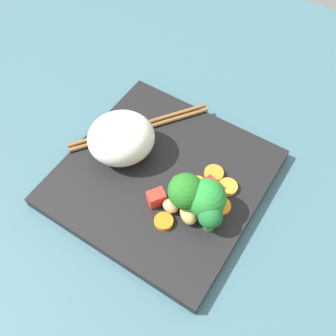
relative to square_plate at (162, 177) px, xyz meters
The scene contains 17 objects.
ground_plane 1.94cm from the square_plate, ahead, with size 110.00×110.00×2.00cm, color #385C67.
square_plate is the anchor object (origin of this frame).
rice_mound 8.43cm from the square_plate, behind, with size 9.84×8.92×7.07cm, color white.
broccoli_floret_0 9.48cm from the square_plate, 12.36° to the right, with size 5.36×5.36×6.21cm.
broccoli_floret_1 7.84cm from the square_plate, 25.18° to the right, with size 4.90×4.90×6.59cm.
broccoli_floret_2 11.17cm from the square_plate, 19.93° to the right, with size 3.28×3.28×4.85cm.
carrot_slice_0 7.97cm from the square_plate, 54.63° to the right, with size 2.60×2.60×0.76cm, color orange.
carrot_slice_1 5.53cm from the square_plate, 12.05° to the left, with size 2.53×2.53×0.70cm, color orange.
carrot_slice_2 9.85cm from the square_plate, ahead, with size 2.85×2.85×0.44cm, color orange.
carrot_slice_3 3.60cm from the square_plate, ahead, with size 3.12×3.12×0.45cm, color orange.
carrot_slice_4 9.76cm from the square_plate, 18.87° to the left, with size 2.78×2.78×0.72cm, color orange.
carrot_slice_5 7.65cm from the square_plate, 32.01° to the left, with size 2.83×2.83×0.80cm, color orange.
pepper_chunk_0 5.12cm from the square_plate, 66.14° to the right, with size 2.38×1.79×2.22cm, color red.
pepper_chunk_1 7.64cm from the square_plate, 13.14° to the left, with size 2.04×1.46×2.07cm, color red.
chicken_piece_0 8.26cm from the square_plate, 29.58° to the right, with size 3.26×2.28×2.54cm, color tan.
chicken_piece_1 6.17cm from the square_plate, 45.23° to the right, with size 2.41×1.85×1.86cm, color tan.
chopstick_pair 9.45cm from the square_plate, 145.98° to the left, with size 14.63×19.73×0.67cm.
Camera 1 is at (17.73, -25.33, 50.12)cm, focal length 41.72 mm.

